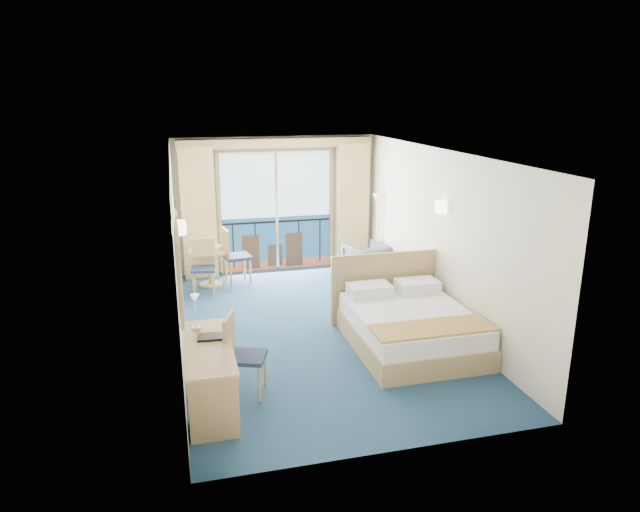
{
  "coord_description": "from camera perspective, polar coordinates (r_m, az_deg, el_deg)",
  "views": [
    {
      "loc": [
        -1.95,
        -7.93,
        3.51
      ],
      "look_at": [
        0.13,
        0.2,
        1.1
      ],
      "focal_mm": 32.0,
      "sensor_mm": 36.0,
      "label": 1
    }
  ],
  "objects": [
    {
      "name": "round_table",
      "position": [
        10.87,
        -10.99,
        -0.21
      ],
      "size": [
        0.78,
        0.78,
        0.7
      ],
      "color": "tan",
      "rests_on": "ground"
    },
    {
      "name": "curtain_right",
      "position": [
        11.76,
        3.24,
        5.02
      ],
      "size": [
        0.65,
        0.22,
        2.55
      ],
      "primitive_type": "cube",
      "color": "#D6BE76",
      "rests_on": "room_walls"
    },
    {
      "name": "pelmet",
      "position": [
        11.24,
        -4.4,
        11.21
      ],
      "size": [
        3.8,
        0.25,
        0.18
      ],
      "primitive_type": "cube",
      "color": "tan",
      "rests_on": "room_walls"
    },
    {
      "name": "desk",
      "position": [
        6.45,
        -10.76,
        -13.02
      ],
      "size": [
        0.55,
        1.59,
        0.74
      ],
      "color": "tan",
      "rests_on": "ground"
    },
    {
      "name": "desk_lamp",
      "position": [
        7.02,
        -12.37,
        -4.76
      ],
      "size": [
        0.12,
        0.12,
        0.43
      ],
      "color": "silver",
      "rests_on": "desk"
    },
    {
      "name": "floor",
      "position": [
        8.89,
        -0.49,
        -7.25
      ],
      "size": [
        6.5,
        6.5,
        0.0
      ],
      "primitive_type": "plane",
      "color": "navy",
      "rests_on": "ground"
    },
    {
      "name": "floor_lamp",
      "position": [
        11.31,
        5.76,
        4.24
      ],
      "size": [
        0.22,
        0.22,
        1.61
      ],
      "color": "silver",
      "rests_on": "ground"
    },
    {
      "name": "nightstand",
      "position": [
        9.69,
        9.14,
        -3.71
      ],
      "size": [
        0.42,
        0.4,
        0.55
      ],
      "primitive_type": "cube",
      "color": "#987E50",
      "rests_on": "ground"
    },
    {
      "name": "curtain_left",
      "position": [
        11.23,
        -12.06,
        4.17
      ],
      "size": [
        0.65,
        0.22,
        2.55
      ],
      "primitive_type": "cube",
      "color": "#D6BE76",
      "rests_on": "room_walls"
    },
    {
      "name": "sconce_left",
      "position": [
        7.52,
        -13.92,
        2.76
      ],
      "size": [
        0.18,
        0.18,
        0.18
      ],
      "primitive_type": "cylinder",
      "color": "beige",
      "rests_on": "room_walls"
    },
    {
      "name": "phone",
      "position": [
        9.59,
        9.3,
        -1.93
      ],
      "size": [
        0.21,
        0.18,
        0.08
      ],
      "primitive_type": "cube",
      "rotation": [
        0.0,
        0.0,
        0.21
      ],
      "color": "white",
      "rests_on": "nightstand"
    },
    {
      "name": "sconce_right",
      "position": [
        8.86,
        12.03,
        4.85
      ],
      "size": [
        0.18,
        0.18,
        0.18
      ],
      "primitive_type": "cylinder",
      "color": "beige",
      "rests_on": "room_walls"
    },
    {
      "name": "room_walls",
      "position": [
        8.35,
        -0.52,
        4.02
      ],
      "size": [
        4.04,
        6.54,
        2.72
      ],
      "color": "silver",
      "rests_on": "ground"
    },
    {
      "name": "mirror",
      "position": [
        6.72,
        -13.89,
        -1.44
      ],
      "size": [
        0.05,
        1.25,
        0.95
      ],
      "color": "tan",
      "rests_on": "room_walls"
    },
    {
      "name": "armchair",
      "position": [
        11.16,
        4.71,
        -0.52
      ],
      "size": [
        0.92,
        0.94,
        0.69
      ],
      "primitive_type": "imported",
      "rotation": [
        0.0,
        0.0,
        3.42
      ],
      "color": "#4F5560",
      "rests_on": "ground"
    },
    {
      "name": "bed",
      "position": [
        8.32,
        8.91,
        -6.8
      ],
      "size": [
        1.78,
        2.12,
        1.12
      ],
      "color": "tan",
      "rests_on": "ground"
    },
    {
      "name": "table_chair_a",
      "position": [
        10.87,
        -8.76,
        0.35
      ],
      "size": [
        0.55,
        0.54,
        1.09
      ],
      "rotation": [
        0.0,
        0.0,
        1.74
      ],
      "color": "#1B2540",
      "rests_on": "ground"
    },
    {
      "name": "table_chair_b",
      "position": [
        10.5,
        -11.59,
        -0.7
      ],
      "size": [
        0.47,
        0.48,
        0.98
      ],
      "rotation": [
        0.0,
        0.0,
        -0.11
      ],
      "color": "#1B2540",
      "rests_on": "ground"
    },
    {
      "name": "wall_print",
      "position": [
        8.6,
        -14.14,
        2.67
      ],
      "size": [
        0.04,
        0.42,
        0.52
      ],
      "color": "tan",
      "rests_on": "room_walls"
    },
    {
      "name": "balcony_door",
      "position": [
        11.56,
        -4.39,
        4.14
      ],
      "size": [
        2.36,
        0.03,
        2.52
      ],
      "color": "navy",
      "rests_on": "room_walls"
    },
    {
      "name": "folder",
      "position": [
        6.87,
        -10.94,
        -7.94
      ],
      "size": [
        0.3,
        0.24,
        0.03
      ],
      "primitive_type": "cube",
      "rotation": [
        0.0,
        0.0,
        -0.06
      ],
      "color": "black",
      "rests_on": "desk"
    },
    {
      "name": "desk_chair",
      "position": [
        6.93,
        -8.05,
        -9.31
      ],
      "size": [
        0.56,
        0.56,
        1.01
      ],
      "rotation": [
        0.0,
        0.0,
        1.22
      ],
      "color": "#1B2540",
      "rests_on": "ground"
    }
  ]
}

